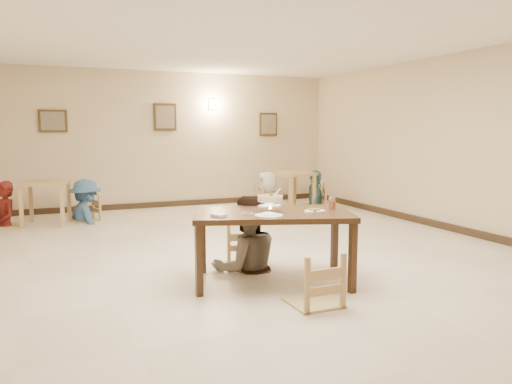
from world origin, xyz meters
name	(u,v)px	position (x,y,z in m)	size (l,w,h in m)	color
floor	(244,260)	(0.00, 0.00, 0.00)	(10.00, 10.00, 0.00)	beige
ceiling	(243,28)	(0.00, 0.00, 3.00)	(10.00, 10.00, 0.00)	white
wall_back	(161,140)	(0.00, 5.00, 1.50)	(10.00, 10.00, 0.00)	beige
wall_right	(474,144)	(4.00, 0.00, 1.50)	(10.00, 10.00, 0.00)	beige
baseboard_back	(163,204)	(0.00, 4.97, 0.06)	(8.00, 0.06, 0.12)	#322316
baseboard_right	(468,232)	(3.97, 0.00, 0.06)	(0.06, 10.00, 0.12)	#322316
picture_a	(53,121)	(-2.20, 4.96, 1.90)	(0.55, 0.04, 0.45)	#3D2D17
picture_b	(165,117)	(0.10, 4.96, 2.00)	(0.50, 0.04, 0.60)	#3D2D17
picture_c	(268,124)	(2.60, 4.96, 1.85)	(0.45, 0.04, 0.55)	#3D2D17
wall_sconce	(213,104)	(1.20, 4.96, 2.30)	(0.16, 0.05, 0.22)	#FFD88C
main_table	(273,219)	(-0.06, -1.04, 0.73)	(1.96, 1.49, 0.82)	#3D2514
chair_far	(244,230)	(-0.12, -0.32, 0.47)	(0.44, 0.44, 0.94)	tan
chair_near	(314,254)	(0.02, -1.86, 0.51)	(0.48, 0.48, 1.02)	tan
main_diner	(246,196)	(-0.11, -0.39, 0.92)	(0.89, 0.69, 1.83)	gray
curry_warmer	(270,199)	(-0.09, -1.03, 0.96)	(0.31, 0.28, 0.25)	silver
rice_plate_far	(269,206)	(0.05, -0.73, 0.83)	(0.28, 0.28, 0.06)	white
rice_plate_near	(269,216)	(-0.24, -1.34, 0.83)	(0.30, 0.30, 0.07)	white
fried_plate	(315,211)	(0.35, -1.27, 0.83)	(0.24, 0.24, 0.05)	white
chili_dish	(248,213)	(-0.38, -1.10, 0.83)	(0.10, 0.10, 0.02)	white
napkin_cutlery	(219,215)	(-0.71, -1.10, 0.83)	(0.19, 0.23, 0.03)	white
drink_glass	(332,204)	(0.62, -1.19, 0.89)	(0.08, 0.08, 0.15)	white
bg_table_left	(45,189)	(-2.41, 3.74, 0.66)	(0.95, 0.95, 0.80)	tan
bg_table_right	(293,178)	(2.64, 3.74, 0.65)	(0.95, 0.95, 0.79)	tan
bg_chair_ll	(4,201)	(-3.09, 3.80, 0.46)	(0.43, 0.43, 0.91)	tan
bg_chair_lr	(85,197)	(-1.72, 3.76, 0.47)	(0.44, 0.44, 0.94)	tan
bg_chair_rl	(267,187)	(2.04, 3.77, 0.49)	(0.47, 0.47, 0.99)	tan
bg_chair_rr	(316,185)	(3.24, 3.76, 0.48)	(0.45, 0.45, 0.95)	tan
bg_diner_a	(3,181)	(-3.09, 3.80, 0.82)	(0.60, 0.39, 1.64)	maroon
bg_diner_b	(85,179)	(-1.72, 3.76, 0.80)	(1.04, 0.60, 1.60)	#4D73A1
bg_diner_c	(267,172)	(2.04, 3.77, 0.82)	(0.80, 0.52, 1.63)	silver
bg_diner_d	(316,170)	(3.24, 3.76, 0.82)	(0.96, 0.40, 1.63)	teal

